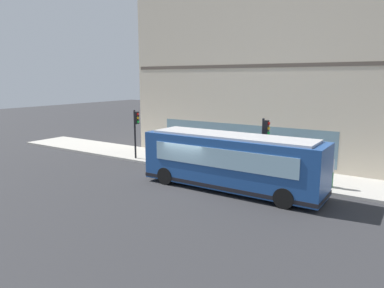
{
  "coord_description": "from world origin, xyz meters",
  "views": [
    {
      "loc": [
        -16.26,
        -10.77,
        6.02
      ],
      "look_at": [
        1.88,
        1.07,
        2.01
      ],
      "focal_mm": 33.2,
      "sensor_mm": 36.0,
      "label": 1
    }
  ],
  "objects_px": {
    "traffic_light_near_corner": "(265,137)",
    "pedestrian_by_light_pole": "(331,169)",
    "fire_hydrant": "(270,165)",
    "city_bus_nearside": "(231,162)",
    "pedestrian_near_hydrant": "(314,166)",
    "traffic_light_down_block": "(136,125)",
    "pedestrian_walking_along_curb": "(296,163)",
    "newspaper_vending_box": "(192,157)"
  },
  "relations": [
    {
      "from": "fire_hydrant",
      "to": "pedestrian_by_light_pole",
      "type": "relative_size",
      "value": 0.41
    },
    {
      "from": "traffic_light_down_block",
      "to": "pedestrian_by_light_pole",
      "type": "xyz_separation_m",
      "value": [
        0.35,
        -13.69,
        -1.45
      ]
    },
    {
      "from": "pedestrian_by_light_pole",
      "to": "city_bus_nearside",
      "type": "bearing_deg",
      "value": 122.4
    },
    {
      "from": "traffic_light_near_corner",
      "to": "newspaper_vending_box",
      "type": "xyz_separation_m",
      "value": [
        1.03,
        5.75,
        -2.06
      ]
    },
    {
      "from": "city_bus_nearside",
      "to": "traffic_light_down_block",
      "type": "bearing_deg",
      "value": 74.26
    },
    {
      "from": "newspaper_vending_box",
      "to": "fire_hydrant",
      "type": "bearing_deg",
      "value": -77.49
    },
    {
      "from": "fire_hydrant",
      "to": "pedestrian_by_light_pole",
      "type": "xyz_separation_m",
      "value": [
        -1.77,
        -4.08,
        0.69
      ]
    },
    {
      "from": "traffic_light_near_corner",
      "to": "pedestrian_near_hydrant",
      "type": "xyz_separation_m",
      "value": [
        0.46,
        -2.76,
        -1.46
      ]
    },
    {
      "from": "fire_hydrant",
      "to": "traffic_light_near_corner",
      "type": "bearing_deg",
      "value": -169.44
    },
    {
      "from": "city_bus_nearside",
      "to": "newspaper_vending_box",
      "type": "distance_m",
      "value": 6.03
    },
    {
      "from": "pedestrian_walking_along_curb",
      "to": "newspaper_vending_box",
      "type": "height_order",
      "value": "pedestrian_walking_along_curb"
    },
    {
      "from": "pedestrian_near_hydrant",
      "to": "pedestrian_walking_along_curb",
      "type": "height_order",
      "value": "pedestrian_near_hydrant"
    },
    {
      "from": "pedestrian_walking_along_curb",
      "to": "pedestrian_by_light_pole",
      "type": "xyz_separation_m",
      "value": [
        -0.41,
        -2.01,
        0.02
      ]
    },
    {
      "from": "pedestrian_walking_along_curb",
      "to": "newspaper_vending_box",
      "type": "xyz_separation_m",
      "value": [
        0.17,
        7.4,
        -0.58
      ]
    },
    {
      "from": "pedestrian_walking_along_curb",
      "to": "traffic_light_down_block",
      "type": "bearing_deg",
      "value": 93.74
    },
    {
      "from": "traffic_light_near_corner",
      "to": "fire_hydrant",
      "type": "bearing_deg",
      "value": 10.56
    },
    {
      "from": "traffic_light_down_block",
      "to": "newspaper_vending_box",
      "type": "relative_size",
      "value": 3.99
    },
    {
      "from": "traffic_light_near_corner",
      "to": "fire_hydrant",
      "type": "distance_m",
      "value": 3.12
    },
    {
      "from": "traffic_light_near_corner",
      "to": "pedestrian_walking_along_curb",
      "type": "relative_size",
      "value": 2.01
    },
    {
      "from": "pedestrian_by_light_pole",
      "to": "pedestrian_near_hydrant",
      "type": "bearing_deg",
      "value": 88.95
    },
    {
      "from": "pedestrian_near_hydrant",
      "to": "pedestrian_by_light_pole",
      "type": "xyz_separation_m",
      "value": [
        -0.02,
        -0.9,
        -0.0
      ]
    },
    {
      "from": "pedestrian_walking_along_curb",
      "to": "pedestrian_by_light_pole",
      "type": "relative_size",
      "value": 0.99
    },
    {
      "from": "traffic_light_near_corner",
      "to": "traffic_light_down_block",
      "type": "relative_size",
      "value": 1.0
    },
    {
      "from": "pedestrian_near_hydrant",
      "to": "newspaper_vending_box",
      "type": "distance_m",
      "value": 8.55
    },
    {
      "from": "traffic_light_down_block",
      "to": "pedestrian_near_hydrant",
      "type": "distance_m",
      "value": 12.87
    },
    {
      "from": "fire_hydrant",
      "to": "pedestrian_near_hydrant",
      "type": "height_order",
      "value": "pedestrian_near_hydrant"
    },
    {
      "from": "fire_hydrant",
      "to": "traffic_light_down_block",
      "type": "bearing_deg",
      "value": 102.44
    },
    {
      "from": "traffic_light_near_corner",
      "to": "traffic_light_down_block",
      "type": "height_order",
      "value": "traffic_light_near_corner"
    },
    {
      "from": "city_bus_nearside",
      "to": "fire_hydrant",
      "type": "xyz_separation_m",
      "value": [
        4.68,
        -0.52,
        -1.04
      ]
    },
    {
      "from": "traffic_light_near_corner",
      "to": "newspaper_vending_box",
      "type": "distance_m",
      "value": 6.19
    },
    {
      "from": "pedestrian_by_light_pole",
      "to": "fire_hydrant",
      "type": "bearing_deg",
      "value": 66.55
    },
    {
      "from": "traffic_light_near_corner",
      "to": "pedestrian_near_hydrant",
      "type": "height_order",
      "value": "traffic_light_near_corner"
    },
    {
      "from": "city_bus_nearside",
      "to": "pedestrian_near_hydrant",
      "type": "bearing_deg",
      "value": -51.53
    },
    {
      "from": "city_bus_nearside",
      "to": "traffic_light_down_block",
      "type": "height_order",
      "value": "traffic_light_down_block"
    },
    {
      "from": "city_bus_nearside",
      "to": "pedestrian_walking_along_curb",
      "type": "xyz_separation_m",
      "value": [
        3.33,
        -2.58,
        -0.37
      ]
    },
    {
      "from": "traffic_light_near_corner",
      "to": "pedestrian_walking_along_curb",
      "type": "xyz_separation_m",
      "value": [
        0.86,
        -1.65,
        -1.48
      ]
    },
    {
      "from": "city_bus_nearside",
      "to": "pedestrian_near_hydrant",
      "type": "relative_size",
      "value": 5.54
    },
    {
      "from": "traffic_light_down_block",
      "to": "fire_hydrant",
      "type": "relative_size",
      "value": 4.85
    },
    {
      "from": "traffic_light_near_corner",
      "to": "pedestrian_near_hydrant",
      "type": "distance_m",
      "value": 3.16
    },
    {
      "from": "city_bus_nearside",
      "to": "pedestrian_by_light_pole",
      "type": "distance_m",
      "value": 5.45
    },
    {
      "from": "city_bus_nearside",
      "to": "pedestrian_by_light_pole",
      "type": "relative_size",
      "value": 5.54
    },
    {
      "from": "traffic_light_near_corner",
      "to": "pedestrian_by_light_pole",
      "type": "height_order",
      "value": "traffic_light_near_corner"
    }
  ]
}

